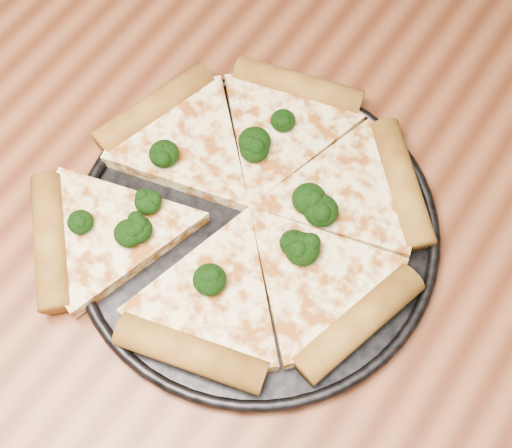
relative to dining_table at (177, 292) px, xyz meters
The scene contains 5 objects.
ground 0.66m from the dining_table, ahead, with size 4.00×4.00×0.00m, color brown.
dining_table is the anchor object (origin of this frame).
pizza_pan 0.13m from the dining_table, 51.24° to the left, with size 0.33×0.33×0.02m.
pizza 0.13m from the dining_table, 63.62° to the left, with size 0.35×0.35×0.03m.
broccoli_florets 0.14m from the dining_table, 66.85° to the left, with size 0.20×0.21×0.02m.
Camera 1 is at (0.21, -0.17, 1.35)m, focal length 50.67 mm.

